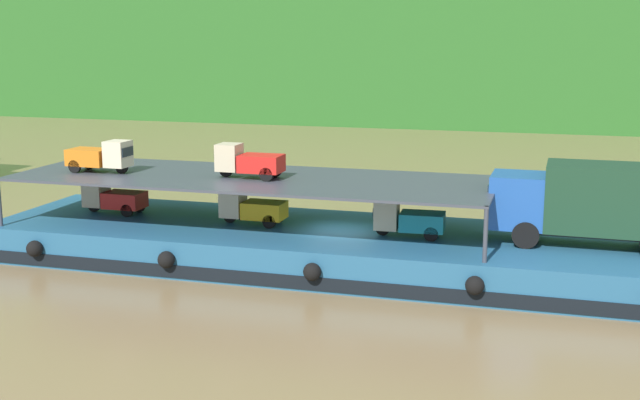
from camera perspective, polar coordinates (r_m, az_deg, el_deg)
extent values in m
plane|color=olive|center=(33.48, 1.38, -4.61)|extent=(400.00, 400.00, 0.00)
cube|color=#23567A|center=(33.28, 1.39, -3.37)|extent=(29.06, 7.37, 1.50)
cube|color=black|center=(29.97, -0.45, -5.85)|extent=(28.48, 0.06, 0.50)
sphere|color=black|center=(34.74, -19.26, -3.22)|extent=(0.66, 0.66, 0.66)
sphere|color=black|center=(31.77, -10.66, -4.11)|extent=(0.66, 0.66, 0.66)
sphere|color=black|center=(29.66, -0.55, -5.03)|extent=(0.66, 0.66, 0.66)
sphere|color=black|center=(28.59, 10.73, -5.87)|extent=(0.66, 0.66, 0.66)
cube|color=#1E4C99|center=(31.94, 13.62, 0.00)|extent=(2.04, 2.22, 2.00)
cube|color=#192833|center=(31.95, 11.81, 0.72)|extent=(0.09, 1.84, 0.60)
cube|color=#193823|center=(31.88, 19.74, 0.08)|extent=(4.84, 2.38, 2.50)
cube|color=black|center=(32.14, 19.58, -2.19)|extent=(6.82, 1.49, 0.20)
cylinder|color=black|center=(33.13, 14.34, -1.57)|extent=(1.00, 0.30, 1.00)
cylinder|color=black|center=(31.17, 14.13, -2.38)|extent=(1.00, 0.30, 1.00)
cylinder|color=#383D47|center=(35.03, 12.39, 0.05)|extent=(0.16, 0.16, 2.00)
cylinder|color=#383D47|center=(28.78, 11.46, -2.37)|extent=(0.16, 0.16, 2.00)
cylinder|color=#383D47|center=(41.26, -16.04, 1.57)|extent=(0.16, 0.16, 2.00)
cube|color=#383D47|center=(33.86, -4.81, 1.52)|extent=(19.86, 6.57, 0.10)
cube|color=red|center=(36.98, -13.45, 0.01)|extent=(1.70, 1.20, 0.70)
cube|color=#C6B793|center=(37.65, -15.32, 0.43)|extent=(0.90, 1.00, 1.10)
cube|color=#19232D|center=(37.88, -15.93, 0.63)|extent=(0.04, 0.85, 0.38)
cylinder|color=black|center=(37.84, -15.47, -0.38)|extent=(0.56, 0.14, 0.56)
cylinder|color=black|center=(37.30, -12.49, -0.40)|extent=(0.56, 0.14, 0.56)
cylinder|color=black|center=(36.40, -13.29, -0.72)|extent=(0.56, 0.14, 0.56)
cube|color=gold|center=(33.95, -3.89, -0.71)|extent=(1.70, 1.21, 0.70)
cube|color=beige|center=(34.41, -6.08, -0.24)|extent=(0.90, 1.00, 1.10)
cube|color=#19232D|center=(34.57, -6.80, -0.01)|extent=(0.04, 0.85, 0.38)
cylinder|color=black|center=(34.58, -6.29, -1.12)|extent=(0.56, 0.14, 0.56)
cylinder|color=black|center=(34.37, -2.95, -1.14)|extent=(0.56, 0.14, 0.56)
cylinder|color=black|center=(33.40, -3.56, -1.52)|extent=(0.56, 0.14, 0.56)
cube|color=teal|center=(32.04, 7.14, -1.50)|extent=(1.76, 1.29, 0.70)
cube|color=#C6B793|center=(32.17, 4.67, -1.03)|extent=(0.95, 1.05, 1.10)
cube|color=#19232D|center=(32.22, 3.85, -0.80)|extent=(0.08, 0.85, 0.38)
cylinder|color=black|center=(32.31, 4.39, -1.97)|extent=(0.57, 0.17, 0.56)
cylinder|color=black|center=(32.59, 7.93, -1.93)|extent=(0.57, 0.17, 0.56)
cylinder|color=black|center=(31.57, 7.74, -2.37)|extent=(0.57, 0.17, 0.56)
cube|color=orange|center=(36.35, -15.76, 2.90)|extent=(1.74, 1.26, 0.70)
cube|color=beige|center=(35.57, -13.90, 3.14)|extent=(0.93, 1.03, 1.10)
cube|color=#19232D|center=(35.30, -13.26, 3.29)|extent=(0.07, 0.85, 0.38)
cylinder|color=black|center=(35.57, -13.65, 2.26)|extent=(0.56, 0.16, 0.56)
cylinder|color=black|center=(36.20, -16.72, 2.25)|extent=(0.56, 0.16, 0.56)
cylinder|color=black|center=(37.06, -15.79, 2.51)|extent=(0.56, 0.16, 0.56)
cube|color=red|center=(33.31, -4.11, 2.56)|extent=(1.70, 1.20, 0.70)
cube|color=#C6B793|center=(33.79, -6.35, 2.99)|extent=(0.90, 1.00, 1.10)
cube|color=#19232D|center=(33.95, -7.09, 3.20)|extent=(0.04, 0.85, 0.38)
cylinder|color=black|center=(33.93, -6.56, 2.08)|extent=(0.56, 0.14, 0.56)
cylinder|color=black|center=(33.72, -3.15, 2.08)|extent=(0.56, 0.14, 0.56)
cylinder|color=black|center=(32.74, -3.77, 1.79)|extent=(0.56, 0.14, 0.56)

